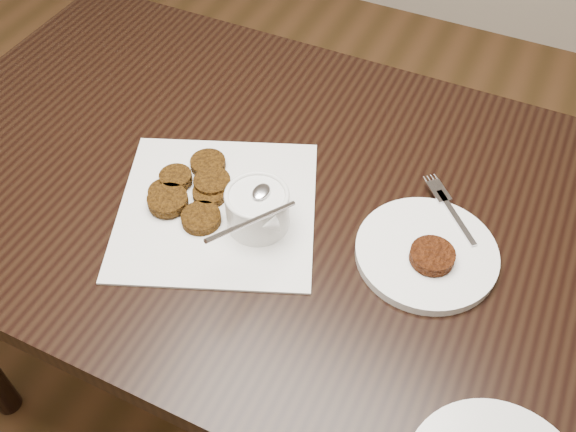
{
  "coord_description": "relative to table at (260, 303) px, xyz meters",
  "views": [
    {
      "loc": [
        0.33,
        -0.5,
        1.53
      ],
      "look_at": [
        0.06,
        0.07,
        0.8
      ],
      "focal_mm": 39.7,
      "sensor_mm": 36.0,
      "label": 1
    }
  ],
  "objects": [
    {
      "name": "plate_with_patty",
      "position": [
        0.31,
        -0.03,
        0.39
      ],
      "size": [
        0.31,
        0.31,
        0.03
      ],
      "primitive_type": null,
      "rotation": [
        0.0,
        0.0,
        -0.82
      ],
      "color": "white",
      "rests_on": "table"
    },
    {
      "name": "patty_cluster",
      "position": [
        -0.08,
        -0.08,
        0.39
      ],
      "size": [
        0.24,
        0.24,
        0.02
      ],
      "primitive_type": null,
      "rotation": [
        0.0,
        0.0,
        -0.17
      ],
      "color": "#58330B",
      "rests_on": "napkin"
    },
    {
      "name": "napkin",
      "position": [
        -0.02,
        -0.08,
        0.38
      ],
      "size": [
        0.41,
        0.41,
        0.0
      ],
      "primitive_type": "cube",
      "rotation": [
        0.0,
        0.0,
        0.39
      ],
      "color": "silver",
      "rests_on": "table"
    },
    {
      "name": "table",
      "position": [
        0.0,
        0.0,
        0.0
      ],
      "size": [
        1.28,
        0.82,
        0.75
      ],
      "primitive_type": "cube",
      "color": "black",
      "rests_on": "floor"
    },
    {
      "name": "sauce_ramekin",
      "position": [
        0.05,
        -0.08,
        0.45
      ],
      "size": [
        0.17,
        0.17,
        0.14
      ],
      "primitive_type": null,
      "rotation": [
        0.0,
        0.0,
        -0.34
      ],
      "color": "silver",
      "rests_on": "napkin"
    }
  ]
}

